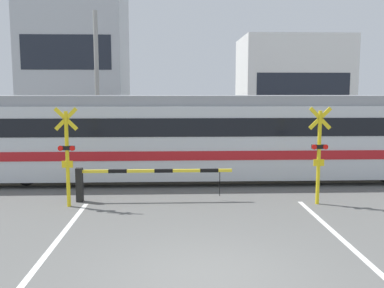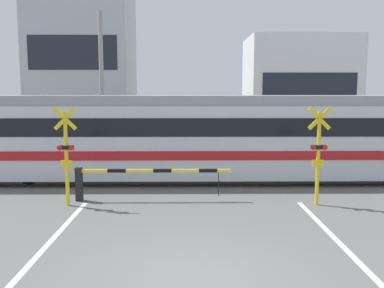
{
  "view_description": "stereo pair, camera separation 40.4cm",
  "coord_description": "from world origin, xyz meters",
  "px_view_note": "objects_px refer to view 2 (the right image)",
  "views": [
    {
      "loc": [
        -0.55,
        -7.38,
        3.39
      ],
      "look_at": [
        0.0,
        6.89,
        1.6
      ],
      "focal_mm": 40.0,
      "sensor_mm": 36.0,
      "label": 1
    },
    {
      "loc": [
        -0.15,
        -7.39,
        3.39
      ],
      "look_at": [
        0.0,
        6.89,
        1.6
      ],
      "focal_mm": 40.0,
      "sensor_mm": 36.0,
      "label": 2
    }
  ],
  "objects_px": {
    "crossing_signal_right": "(318,152)",
    "crossing_signal_left": "(66,152)",
    "crossing_barrier_near": "(124,176)",
    "pedestrian": "(197,138)",
    "commuter_train": "(209,135)",
    "crossing_barrier_far": "(237,149)"
  },
  "relations": [
    {
      "from": "crossing_barrier_near",
      "to": "crossing_signal_right",
      "type": "relative_size",
      "value": 1.64
    },
    {
      "from": "commuter_train",
      "to": "crossing_barrier_far",
      "type": "relative_size",
      "value": 4.44
    },
    {
      "from": "crossing_barrier_near",
      "to": "crossing_signal_right",
      "type": "distance_m",
      "value": 5.89
    },
    {
      "from": "crossing_signal_right",
      "to": "pedestrian",
      "type": "xyz_separation_m",
      "value": [
        -3.37,
        9.45,
        -0.66
      ]
    },
    {
      "from": "crossing_barrier_far",
      "to": "crossing_signal_right",
      "type": "xyz_separation_m",
      "value": [
        1.6,
        -6.73,
        0.85
      ]
    },
    {
      "from": "crossing_barrier_near",
      "to": "crossing_barrier_far",
      "type": "xyz_separation_m",
      "value": [
        4.2,
        6.18,
        0.0
      ]
    },
    {
      "from": "crossing_barrier_near",
      "to": "crossing_signal_left",
      "type": "relative_size",
      "value": 1.64
    },
    {
      "from": "crossing_barrier_near",
      "to": "crossing_barrier_far",
      "type": "bearing_deg",
      "value": 55.75
    },
    {
      "from": "crossing_signal_left",
      "to": "pedestrian",
      "type": "xyz_separation_m",
      "value": [
        4.03,
        9.45,
        -0.66
      ]
    },
    {
      "from": "crossing_barrier_far",
      "to": "pedestrian",
      "type": "xyz_separation_m",
      "value": [
        -1.77,
        2.72,
        0.18
      ]
    },
    {
      "from": "crossing_signal_right",
      "to": "pedestrian",
      "type": "bearing_deg",
      "value": 109.64
    },
    {
      "from": "commuter_train",
      "to": "crossing_signal_left",
      "type": "height_order",
      "value": "commuter_train"
    },
    {
      "from": "crossing_signal_right",
      "to": "crossing_signal_left",
      "type": "bearing_deg",
      "value": 180.0
    },
    {
      "from": "crossing_barrier_near",
      "to": "crossing_signal_left",
      "type": "distance_m",
      "value": 1.89
    },
    {
      "from": "commuter_train",
      "to": "crossing_signal_left",
      "type": "xyz_separation_m",
      "value": [
        -4.37,
        -3.62,
        -0.11
      ]
    },
    {
      "from": "commuter_train",
      "to": "crossing_signal_right",
      "type": "relative_size",
      "value": 7.28
    },
    {
      "from": "crossing_barrier_far",
      "to": "crossing_signal_left",
      "type": "height_order",
      "value": "crossing_signal_left"
    },
    {
      "from": "crossing_barrier_near",
      "to": "pedestrian",
      "type": "bearing_deg",
      "value": 74.71
    },
    {
      "from": "commuter_train",
      "to": "pedestrian",
      "type": "distance_m",
      "value": 5.89
    },
    {
      "from": "commuter_train",
      "to": "crossing_signal_right",
      "type": "xyz_separation_m",
      "value": [
        3.03,
        -3.62,
        -0.11
      ]
    },
    {
      "from": "pedestrian",
      "to": "commuter_train",
      "type": "bearing_deg",
      "value": -86.68
    },
    {
      "from": "crossing_barrier_near",
      "to": "crossing_signal_left",
      "type": "xyz_separation_m",
      "value": [
        -1.6,
        -0.55,
        0.85
      ]
    }
  ]
}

